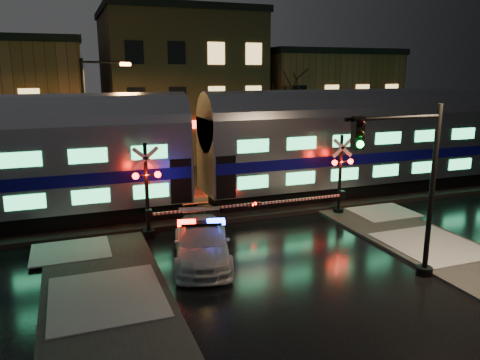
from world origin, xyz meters
The scene contains 11 objects.
ground centered at (0.00, 0.00, 0.00)m, with size 120.00×120.00×0.00m, color black.
ballast centered at (0.00, 5.00, 0.12)m, with size 90.00×4.20×0.24m, color black.
sidewalk_left centered at (-6.50, -6.00, 0.06)m, with size 4.00×20.00×0.12m, color #2D2D2D.
building_mid centered at (2.00, 22.50, 5.75)m, with size 12.00×11.00×11.50m, color brown.
building_right centered at (15.00, 22.00, 4.25)m, with size 12.00×10.00×8.50m, color brown.
train centered at (-1.37, 5.00, 3.38)m, with size 51.00×3.12×5.92m.
police_car centered at (-2.78, -0.98, 0.74)m, with size 3.18×5.42×1.64m.
crossing_signal_right centered at (5.04, 2.31, 1.68)m, with size 5.73×0.65×4.05m.
crossing_signal_left centered at (-3.88, 2.31, 1.73)m, with size 5.89×0.66×4.17m.
traffic_light centered at (3.37, -5.04, 3.23)m, with size 3.93×0.71×6.08m.
streetlight centered at (-6.01, 9.00, 4.48)m, with size 2.60×0.27×7.77m.
Camera 1 is at (-7.28, -17.24, 7.12)m, focal length 35.00 mm.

